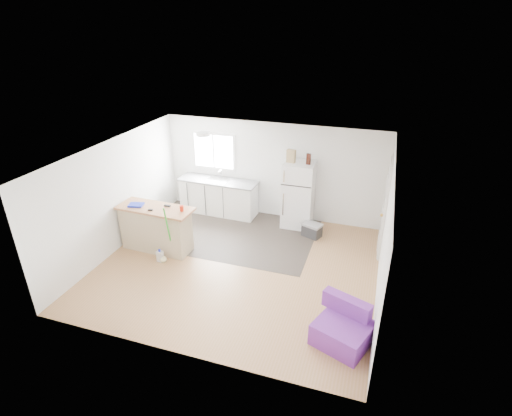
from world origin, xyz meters
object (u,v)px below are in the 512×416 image
Objects in this scene: refrigerator at (298,195)px; mop at (165,252)px; red_cup at (182,208)px; cooler at (312,230)px; bottle_right at (308,159)px; kitchen_cabinets at (219,196)px; peninsula at (156,228)px; cleaner_jug at (160,256)px; bottle_left at (309,159)px; cardboard_box at (291,156)px; blue_tray at (136,205)px; purple_seat at (343,328)px.

mop is (-2.24, -2.47, -0.57)m from refrigerator.
cooler is at bearing 32.23° from red_cup.
kitchen_cabinets is at bearing 177.93° from bottle_right.
peninsula reaches higher than cleaner_jug.
cardboard_box is at bearing 178.24° from bottle_left.
cooler is at bearing 39.72° from cleaner_jug.
cooler is 1.63m from bottle_left.
bottle_right reaches higher than peninsula.
blue_tray is 1.20× the size of bottle_left.
peninsula is 3.51m from cooler.
blue_tray is 3.93m from bottle_left.
bottle_left reaches higher than red_cup.
bottle_right is at bearing -0.27° from kitchen_cabinets.
peninsula is at bearing -131.48° from cooler.
peninsula is 5.53× the size of cardboard_box.
blue_tray is (-0.71, 0.41, 0.90)m from cleaner_jug.
mop is at bearing -91.83° from kitchen_cabinets.
peninsula is 13.83× the size of red_cup.
purple_seat is (1.55, -3.60, -0.56)m from refrigerator.
mop is at bearing -121.91° from cooler.
cooler is 2.04× the size of bottle_right.
bottle_right reaches higher than purple_seat.
kitchen_cabinets is 2.29m from cardboard_box.
red_cup is (0.34, 0.48, 0.94)m from cleaner_jug.
refrigerator is 3.71m from blue_tray.
peninsula is at bearing 5.94° from blue_tray.
cardboard_box reaches higher than blue_tray.
cleaner_jug is at bearing -124.95° from red_cup.
cooler is 0.39× the size of mop.
bottle_right reaches higher than cooler.
purple_seat is at bearing -68.91° from bottle_right.
kitchen_cabinets is 1.57× the size of mop.
kitchen_cabinets reaches higher than blue_tray.
peninsula is 0.65m from blue_tray.
cleaner_jug is 1.16× the size of bottle_left.
cardboard_box is at bearing 41.55° from peninsula.
bottle_left is (-0.23, 0.41, 1.56)m from cooler.
purple_seat is (4.21, -1.55, -0.27)m from peninsula.
bottle_left is (2.24, 1.97, 0.66)m from red_cup.
cleaner_jug is 0.22× the size of mop.
refrigerator is at bearing 45.07° from red_cup.
cleaner_jug is 3.65m from cardboard_box.
cooler is at bearing 29.26° from peninsula.
blue_tray is (-0.97, -2.13, 0.56)m from kitchen_cabinets.
bottle_right is (0.18, -0.05, 0.93)m from refrigerator.
red_cup is (0.23, 0.45, 0.83)m from mop.
blue_tray is at bearing -112.79° from kitchen_cabinets.
peninsula is 3.69m from bottle_right.
bottle_right reaches higher than blue_tray.
kitchen_cabinets reaches higher than peninsula.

